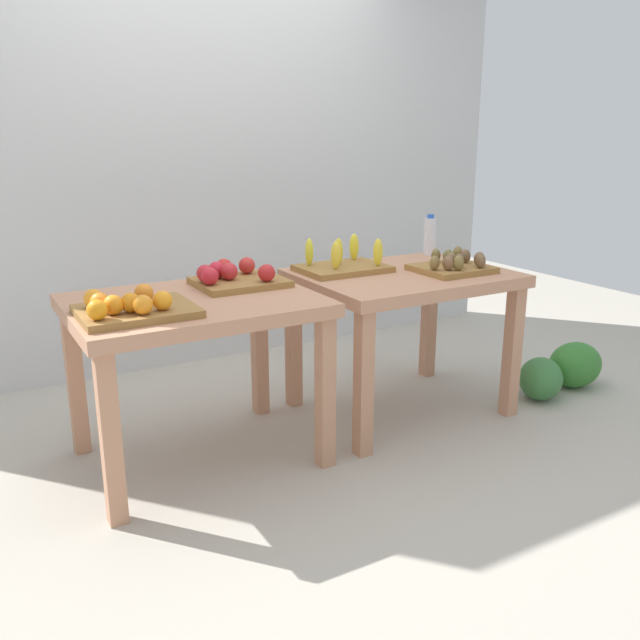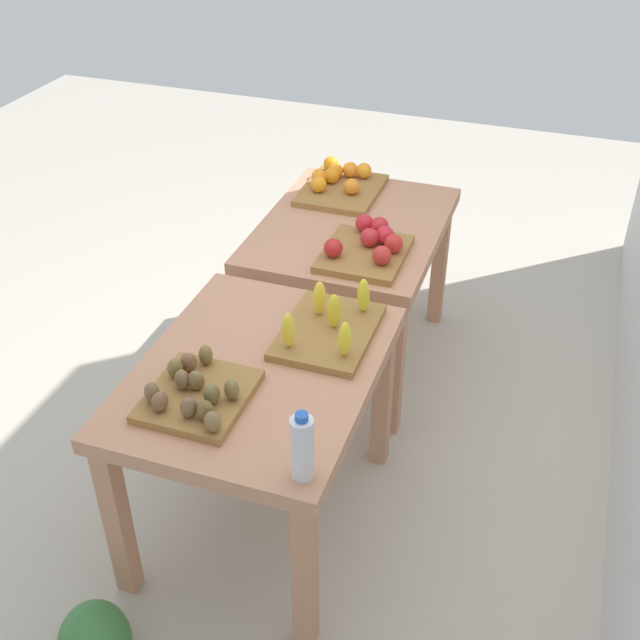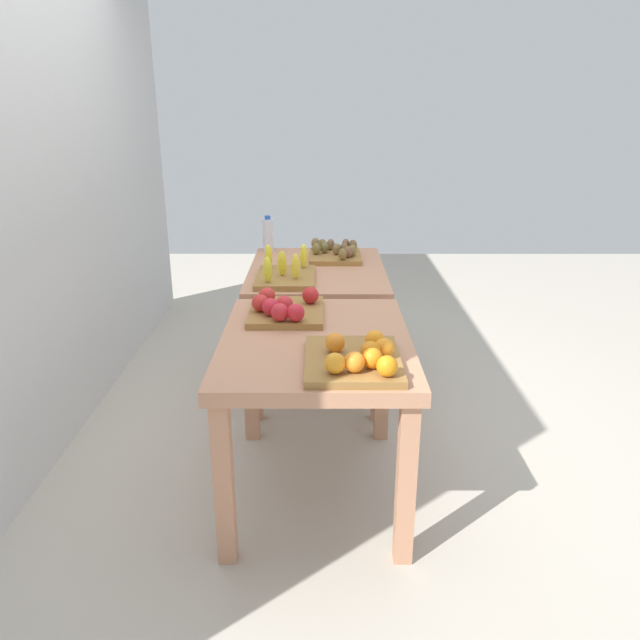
{
  "view_description": "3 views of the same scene",
  "coord_description": "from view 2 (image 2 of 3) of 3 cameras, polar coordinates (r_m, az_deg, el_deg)",
  "views": [
    {
      "loc": [
        -1.46,
        -2.67,
        1.44
      ],
      "look_at": [
        0.09,
        0.04,
        0.56
      ],
      "focal_mm": 37.33,
      "sensor_mm": 36.0,
      "label": 1
    },
    {
      "loc": [
        2.5,
        0.9,
        2.43
      ],
      "look_at": [
        -0.08,
        0.01,
        0.53
      ],
      "focal_mm": 44.18,
      "sensor_mm": 36.0,
      "label": 2
    },
    {
      "loc": [
        -2.95,
        -0.02,
        1.69
      ],
      "look_at": [
        0.06,
        -0.02,
        0.61
      ],
      "focal_mm": 34.17,
      "sensor_mm": 36.0,
      "label": 3
    }
  ],
  "objects": [
    {
      "name": "orange_bin",
      "position": [
        3.89,
        1.45,
        9.84
      ],
      "size": [
        0.44,
        0.36,
        0.11
      ],
      "color": "olive",
      "rests_on": "display_table_left"
    },
    {
      "name": "banana_crate",
      "position": [
        2.84,
        0.63,
        -0.53
      ],
      "size": [
        0.44,
        0.32,
        0.17
      ],
      "color": "olive",
      "rests_on": "display_table_right"
    },
    {
      "name": "display_table_left",
      "position": [
        3.66,
        2.32,
        5.5
      ],
      "size": [
        1.04,
        0.8,
        0.75
      ],
      "color": "tan",
      "rests_on": "ground_plane"
    },
    {
      "name": "display_table_right",
      "position": [
        2.79,
        -4.5,
        -5.2
      ],
      "size": [
        1.04,
        0.8,
        0.75
      ],
      "color": "tan",
      "rests_on": "ground_plane"
    },
    {
      "name": "water_bottle",
      "position": [
        2.26,
        -1.3,
        -9.2
      ],
      "size": [
        0.07,
        0.07,
        0.23
      ],
      "color": "silver",
      "rests_on": "display_table_right"
    },
    {
      "name": "kiwi_bin",
      "position": [
        2.58,
        -8.96,
        -5.24
      ],
      "size": [
        0.36,
        0.32,
        0.1
      ],
      "color": "olive",
      "rests_on": "display_table_right"
    },
    {
      "name": "ground_plane",
      "position": [
        3.6,
        -0.56,
        -7.63
      ],
      "size": [
        8.0,
        8.0,
        0.0
      ],
      "primitive_type": "plane",
      "color": "#B4AD9E"
    },
    {
      "name": "apple_bin",
      "position": [
        3.34,
        3.51,
        5.33
      ],
      "size": [
        0.42,
        0.34,
        0.11
      ],
      "color": "olive",
      "rests_on": "display_table_left"
    }
  ]
}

